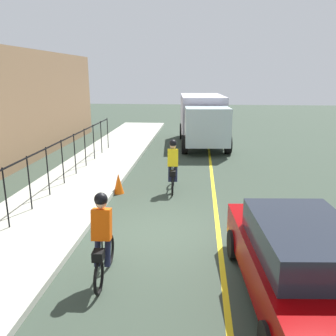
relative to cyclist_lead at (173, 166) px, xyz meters
name	(u,v)px	position (x,y,z in m)	size (l,w,h in m)	color
ground_plane	(156,234)	(-3.48, 0.16, -0.91)	(80.00, 80.00, 0.00)	#313D32
lane_line_centre	(219,236)	(-3.48, -1.44, -0.91)	(36.00, 0.12, 0.01)	yellow
sidewalk	(29,226)	(-3.48, 3.56, -0.84)	(40.00, 3.20, 0.15)	#A4A799
iron_fence	(28,172)	(-2.48, 3.96, 0.36)	(17.75, 0.04, 1.60)	black
cyclist_lead	(173,166)	(0.00, 0.00, 0.00)	(1.71, 0.38, 1.83)	black
cyclist_follow	(103,238)	(-5.63, 0.94, 0.00)	(1.71, 0.38, 1.83)	black
patrol_sedan	(299,260)	(-6.00, -2.67, -0.09)	(4.53, 2.20, 1.58)	#830103
box_truck_background	(203,118)	(8.62, -1.07, 0.64)	(6.87, 2.95, 2.78)	#B4B0C5
traffic_cone_near	(119,183)	(-0.43, 1.84, -0.56)	(0.36, 0.36, 0.70)	#F25A0B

